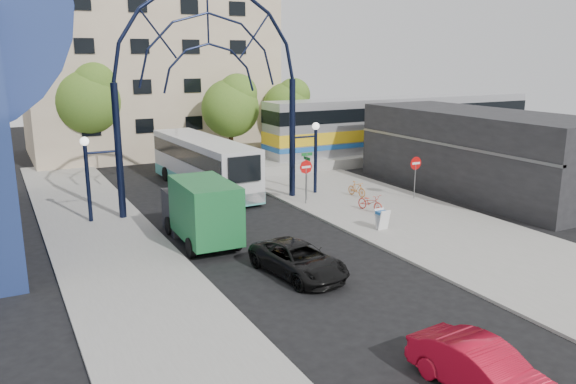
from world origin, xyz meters
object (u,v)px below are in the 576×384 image
do_not_enter_sign (416,167)px  sandwich_board (382,217)px  tree_north_c (288,104)px  bike_near_b (357,189)px  tree_north_b (88,97)px  red_sedan (484,371)px  street_name_sign (307,166)px  green_truck (200,210)px  tree_north_a (232,105)px  city_bus (203,163)px  train_car (405,122)px  stop_sign (306,171)px  gateway_arch (209,50)px  black_suv (298,260)px  bike_near_a (370,202)px

do_not_enter_sign → sandwich_board: (-5.40, -4.02, -1.23)m
do_not_enter_sign → tree_north_c: bearing=86.4°
sandwich_board → bike_near_b: bearing=65.8°
tree_north_b → red_sedan: tree_north_b is taller
street_name_sign → green_truck: green_truck is taller
sandwich_board → bike_near_b: 6.63m
tree_north_a → tree_north_b: 10.79m
tree_north_b → tree_north_c: bearing=-7.1°
street_name_sign → do_not_enter_sign: bearing=-24.2°
do_not_enter_sign → city_bus: (-9.99, 8.45, -0.28)m
sandwich_board → red_sedan: red_sedan is taller
green_truck → train_car: bearing=32.2°
bike_near_b → city_bus: bearing=130.1°
do_not_enter_sign → bike_near_b: 3.65m
stop_sign → red_sedan: bearing=-106.1°
train_car → sandwich_board: bearing=-131.9°
do_not_enter_sign → sandwich_board: size_ratio=2.51×
sandwich_board → tree_north_a: tree_north_a is taller
gateway_arch → train_car: gateway_arch is taller
tree_north_b → tree_north_c: 16.15m
green_truck → red_sedan: green_truck is taller
red_sedan → bike_near_b: size_ratio=2.76×
red_sedan → stop_sign: bearing=68.8°
sandwich_board → black_suv: bearing=-154.5°
tree_north_b → green_truck: size_ratio=1.34×
city_bus → street_name_sign: bearing=-57.0°
gateway_arch → city_bus: size_ratio=1.14×
red_sedan → street_name_sign: bearing=68.2°
tree_north_a → bike_near_b: size_ratio=4.75×
red_sedan → green_truck: bearing=93.4°
do_not_enter_sign → street_name_sign: street_name_sign is taller
sandwich_board → tree_north_a: 20.33m
gateway_arch → do_not_enter_sign: gateway_arch is taller
sandwich_board → tree_north_a: bearing=88.5°
stop_sign → tree_north_b: size_ratio=0.31×
do_not_enter_sign → bike_near_a: size_ratio=1.38×
tree_north_c → city_bus: 14.83m
stop_sign → do_not_enter_sign: size_ratio=1.01×
train_car → do_not_enter_sign: bearing=-126.9°
gateway_arch → tree_north_c: gateway_arch is taller
gateway_arch → do_not_enter_sign: (11.00, -4.00, -6.58)m
gateway_arch → bike_near_a: size_ratio=7.59×
do_not_enter_sign → bike_near_a: 4.31m
street_name_sign → tree_north_a: tree_north_a is taller
stop_sign → tree_north_b: tree_north_b is taller
stop_sign → black_suv: bearing=-121.2°
tree_north_a → gateway_arch: bearing=-117.2°
sandwich_board → bike_near_a: sandwich_board is taller
city_bus → black_suv: bearing=-98.8°
green_truck → black_suv: green_truck is taller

